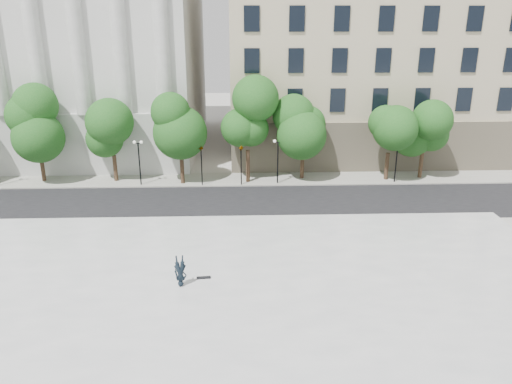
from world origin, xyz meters
TOP-DOWN VIEW (x-y plane):
  - ground at (0.00, 0.00)m, footprint 160.00×160.00m
  - plaza at (0.00, 3.00)m, footprint 44.00×22.00m
  - street at (0.00, 18.00)m, footprint 60.00×8.00m
  - far_sidewalk at (0.00, 24.00)m, footprint 60.00×4.00m
  - building_west at (-17.00, 38.57)m, footprint 31.50×27.65m
  - building_east at (20.00, 38.91)m, footprint 36.00×26.15m
  - traffic_light_west at (-0.61, 22.30)m, footprint 0.50×1.67m
  - traffic_light_east at (2.92, 22.30)m, footprint 0.73×1.83m
  - person_lying at (-0.54, 3.86)m, footprint 0.85×1.89m
  - skateboard at (0.64, 4.65)m, footprint 0.81×0.28m
  - street_trees at (-2.12, 23.56)m, footprint 45.58×5.48m
  - lamp_posts at (-0.51, 22.60)m, footprint 37.05×0.28m

SIDE VIEW (x-z plane):
  - ground at x=0.00m, z-range 0.00..0.00m
  - street at x=0.00m, z-range 0.00..0.02m
  - far_sidewalk at x=0.00m, z-range 0.00..0.12m
  - plaza at x=0.00m, z-range 0.00..0.45m
  - skateboard at x=0.64m, z-range 0.45..0.53m
  - person_lying at x=-0.54m, z-range 0.45..0.95m
  - lamp_posts at x=-0.51m, z-range 0.75..5.18m
  - traffic_light_west at x=-0.61m, z-range 1.58..5.74m
  - traffic_light_east at x=2.92m, z-range 1.61..5.83m
  - street_trees at x=-2.12m, z-range 1.27..8.99m
  - building_east at x=20.00m, z-range -0.36..22.64m
  - building_west at x=-17.00m, z-range 0.09..25.69m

